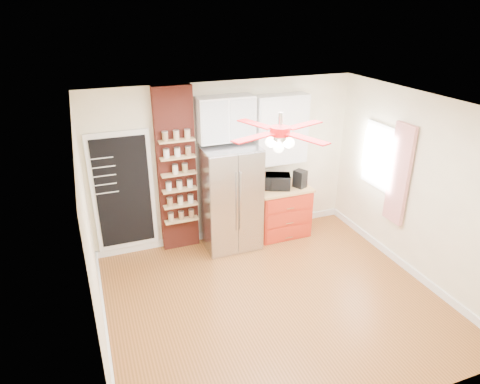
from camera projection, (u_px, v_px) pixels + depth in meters
name	position (u px, v px, depth m)	size (l,w,h in m)	color
floor	(273.00, 300.00, 5.97)	(4.50, 4.50, 0.00)	#985926
ceiling	(281.00, 108.00, 4.87)	(4.50, 4.50, 0.00)	white
wall_back	(226.00, 163.00, 7.13)	(4.50, 0.02, 2.70)	#FFF8CD
wall_front	(375.00, 311.00, 3.71)	(4.50, 0.02, 2.70)	#FFF8CD
wall_left	(91.00, 246.00, 4.69)	(0.02, 4.00, 2.70)	#FFF8CD
wall_right	(418.00, 189.00, 6.15)	(0.02, 4.00, 2.70)	#FFF8CD
chalkboard	(123.00, 192.00, 6.65)	(0.95, 0.05, 1.95)	white
brick_pillar	(177.00, 171.00, 6.79)	(0.60, 0.16, 2.70)	maroon
fridge	(230.00, 198.00, 6.99)	(0.90, 0.70, 1.75)	#B8B9BD
upper_glass_cabinet	(225.00, 119.00, 6.64)	(0.90, 0.35, 0.70)	white
red_cabinet	(282.00, 210.00, 7.52)	(0.94, 0.64, 0.90)	#B72A15
upper_shelf_unit	(280.00, 129.00, 7.09)	(0.90, 0.30, 1.15)	white
window	(380.00, 156.00, 6.83)	(0.04, 0.75, 1.05)	white
curtain	(399.00, 174.00, 6.38)	(0.06, 0.40, 1.55)	red
ceiling_fan	(280.00, 131.00, 4.98)	(1.40, 1.40, 0.44)	silver
toaster_oven	(277.00, 182.00, 7.24)	(0.45, 0.30, 0.25)	black
coffee_maker	(300.00, 179.00, 7.29)	(0.17, 0.19, 0.30)	black
canister_left	(305.00, 183.00, 7.35)	(0.09, 0.09, 0.13)	#B3092B
canister_right	(303.00, 181.00, 7.41)	(0.10, 0.10, 0.13)	#A71D09
pantry_jar_oats	(175.00, 169.00, 6.60)	(0.09, 0.09, 0.14)	beige
pantry_jar_beans	(185.00, 168.00, 6.65)	(0.09, 0.09, 0.14)	#9A804E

